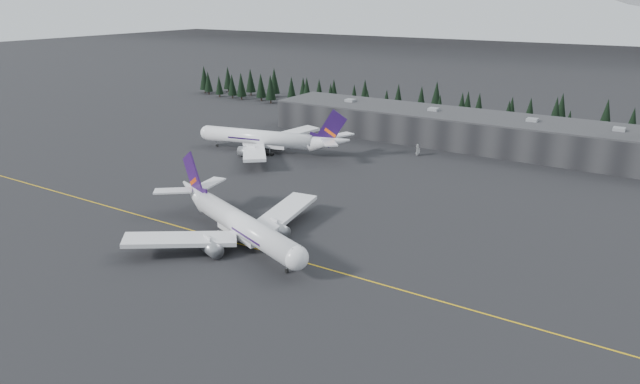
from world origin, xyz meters
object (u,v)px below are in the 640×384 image
Objects in this scene: jet_parked at (271,139)px; gse_vehicle_b at (418,154)px; jet_main at (235,221)px; gse_vehicle_a at (325,141)px; terminal at (455,128)px.

gse_vehicle_b is (50.40, 26.18, -4.53)m from jet_parked.
jet_parked reaches higher than jet_main.
jet_parked reaches higher than gse_vehicle_b.
jet_parked is 13.20× the size of gse_vehicle_a.
gse_vehicle_a is at bearing -106.48° from gse_vehicle_b.
jet_main is 103.12m from gse_vehicle_a.
jet_main is (-12.38, -125.19, -1.29)m from terminal.
jet_main is 12.14× the size of gse_vehicle_a.
gse_vehicle_a is 1.06× the size of gse_vehicle_b.
jet_main reaches higher than gse_vehicle_b.
gse_vehicle_a is (9.38, 24.94, -4.64)m from jet_parked.
gse_vehicle_b is at bearing -100.76° from terminal.
jet_main is at bearing 109.32° from jet_parked.
jet_main is at bearing -95.65° from terminal.
gse_vehicle_a is (-33.70, 97.36, -4.34)m from jet_main.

